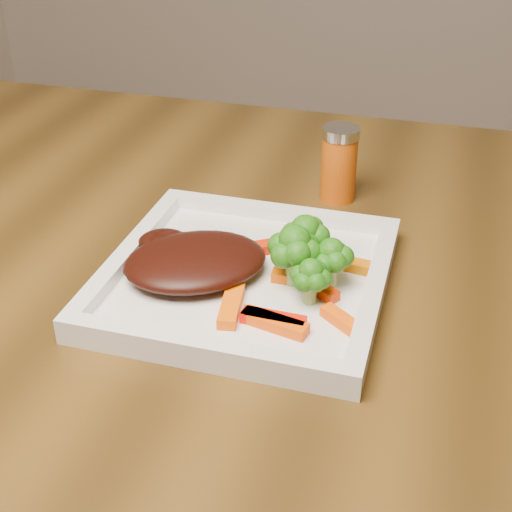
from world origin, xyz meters
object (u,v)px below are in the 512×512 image
(dining_table, at_px, (287,501))
(steak, at_px, (195,261))
(spice_shaker, at_px, (339,164))
(plate, at_px, (246,281))

(dining_table, height_order, steak, steak)
(dining_table, distance_m, spice_shaker, 0.45)
(dining_table, height_order, plate, plate)
(steak, bearing_deg, dining_table, 38.73)
(plate, distance_m, spice_shaker, 0.23)
(plate, xyz_separation_m, spice_shaker, (0.05, 0.22, 0.04))
(spice_shaker, bearing_deg, plate, -103.35)
(plate, relative_size, steak, 1.91)
(plate, bearing_deg, steak, -168.39)
(plate, height_order, steak, steak)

